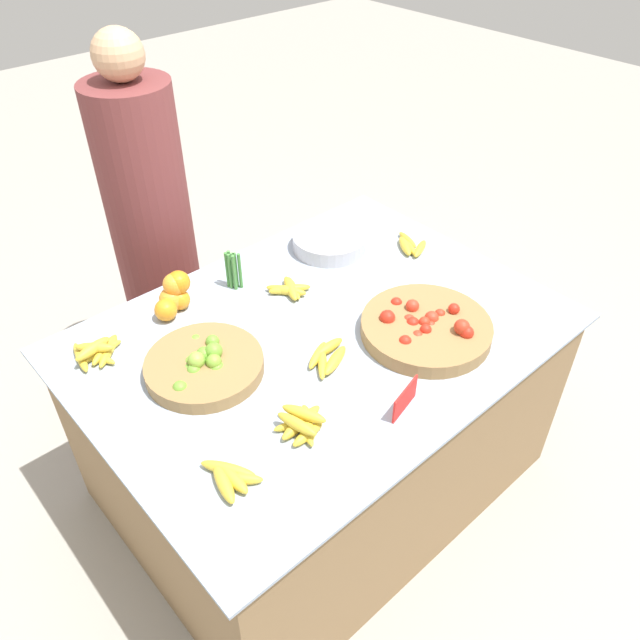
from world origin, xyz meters
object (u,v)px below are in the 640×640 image
Objects in this scene: lime_bowl at (204,365)px; price_sign at (405,399)px; metal_bowl at (330,242)px; vendor_person at (155,242)px; tomato_basket at (426,328)px.

lime_bowl reaches higher than price_sign.
metal_bowl is 0.73m from vendor_person.
metal_bowl is at bearing -51.37° from vendor_person.
vendor_person reaches higher than lime_bowl.
tomato_basket is at bearing -27.77° from lime_bowl.
lime_bowl is 0.61m from price_sign.
lime_bowl is at bearing 109.51° from price_sign.
lime_bowl reaches higher than metal_bowl.
tomato_basket reaches higher than price_sign.
metal_bowl is 0.19× the size of vendor_person.
price_sign is at bearing -118.42° from metal_bowl.
vendor_person is at bearing 128.63° from metal_bowl.
price_sign is 1.34m from vendor_person.
price_sign is (-0.41, -0.77, 0.01)m from metal_bowl.
vendor_person is at bearing 106.18° from tomato_basket.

